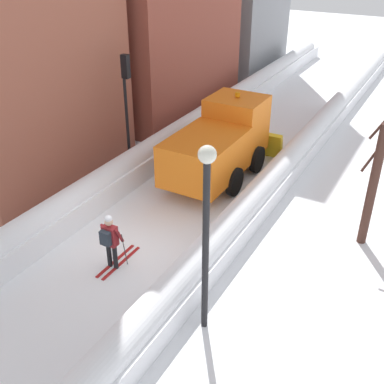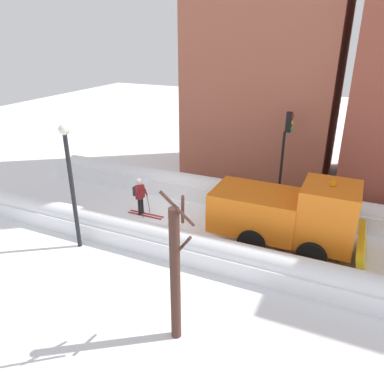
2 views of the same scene
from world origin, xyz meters
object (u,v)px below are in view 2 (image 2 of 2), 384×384
at_px(plow_truck, 289,214).
at_px(traffic_light_pole, 286,143).
at_px(bare_tree_near, 176,273).
at_px(street_lamp, 70,172).
at_px(skier, 140,195).

bearing_deg(plow_truck, traffic_light_pole, -163.81).
bearing_deg(bare_tree_near, plow_truck, 162.73).
relative_size(street_lamp, bare_tree_near, 1.07).
distance_m(skier, bare_tree_near, 8.00).
bearing_deg(street_lamp, traffic_light_pole, 136.86).
xyz_separation_m(plow_truck, bare_tree_near, (6.01, -1.87, 0.65)).
height_order(plow_truck, traffic_light_pole, traffic_light_pole).
height_order(plow_truck, bare_tree_near, bare_tree_near).
height_order(skier, bare_tree_near, bare_tree_near).
bearing_deg(traffic_light_pole, skier, -58.91).
distance_m(skier, traffic_light_pole, 7.13).
xyz_separation_m(street_lamp, bare_tree_near, (2.68, 5.72, -1.04)).
height_order(traffic_light_pole, street_lamp, street_lamp).
bearing_deg(plow_truck, bare_tree_near, -17.27).
height_order(street_lamp, bare_tree_near, street_lamp).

